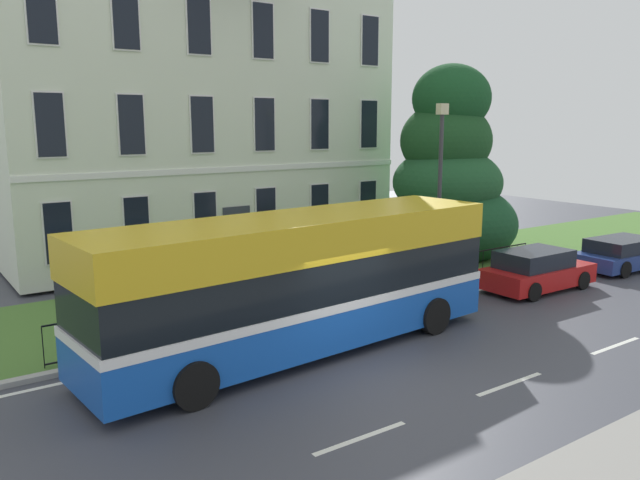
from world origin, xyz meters
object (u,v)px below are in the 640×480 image
(single_decker_bus, at_px, (300,281))
(litter_bin, at_px, (243,297))
(parked_hatchback_01, at_px, (536,271))
(evergreen_tree, at_px, (451,180))
(street_lamp_post, at_px, (440,178))
(georgian_townhouse, at_px, (181,97))
(parked_hatchback_00, at_px, (624,254))

(single_decker_bus, bearing_deg, litter_bin, 87.70)
(parked_hatchback_01, relative_size, litter_bin, 3.46)
(evergreen_tree, height_order, street_lamp_post, evergreen_tree)
(evergreen_tree, height_order, parked_hatchback_01, evergreen_tree)
(evergreen_tree, relative_size, parked_hatchback_01, 1.98)
(georgian_townhouse, height_order, parked_hatchback_00, georgian_townhouse)
(evergreen_tree, xyz_separation_m, parked_hatchback_00, (3.85, -5.21, -2.57))
(parked_hatchback_01, bearing_deg, evergreen_tree, 75.78)
(georgian_townhouse, xyz_separation_m, evergreen_tree, (7.85, -7.98, -3.31))
(street_lamp_post, bearing_deg, parked_hatchback_00, -21.74)
(single_decker_bus, height_order, street_lamp_post, street_lamp_post)
(georgian_townhouse, xyz_separation_m, single_decker_bus, (-2.88, -13.44, -4.74))
(parked_hatchback_01, bearing_deg, single_decker_bus, -177.73)
(evergreen_tree, bearing_deg, georgian_townhouse, 134.53)
(georgian_townhouse, relative_size, single_decker_bus, 1.45)
(evergreen_tree, bearing_deg, litter_bin, -165.94)
(parked_hatchback_00, bearing_deg, single_decker_bus, -176.29)
(georgian_townhouse, height_order, single_decker_bus, georgian_townhouse)
(evergreen_tree, distance_m, single_decker_bus, 12.13)
(single_decker_bus, bearing_deg, parked_hatchback_01, -2.62)
(georgian_townhouse, xyz_separation_m, street_lamp_post, (4.74, -10.42, -2.91))
(single_decker_bus, distance_m, street_lamp_post, 8.40)
(georgian_townhouse, height_order, evergreen_tree, georgian_townhouse)
(evergreen_tree, bearing_deg, parked_hatchback_01, -104.96)
(georgian_townhouse, distance_m, litter_bin, 12.50)
(parked_hatchback_01, bearing_deg, parked_hatchback_00, 0.74)
(parked_hatchback_00, height_order, street_lamp_post, street_lamp_post)
(parked_hatchback_01, height_order, litter_bin, parked_hatchback_01)
(parked_hatchback_00, bearing_deg, evergreen_tree, 129.20)
(parked_hatchback_01, height_order, street_lamp_post, street_lamp_post)
(single_decker_bus, xyz_separation_m, litter_bin, (-0.09, 2.75, -1.02))
(georgian_townhouse, distance_m, single_decker_bus, 14.54)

